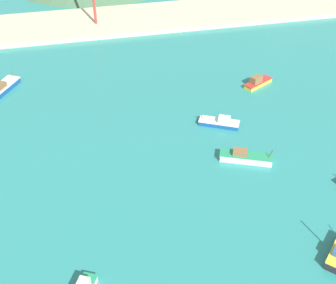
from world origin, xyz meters
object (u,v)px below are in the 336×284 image
object	(u,v)px
fishing_boat_2	(258,82)
fishing_boat_5	(220,122)
fishing_boat_6	(245,157)
fishing_boat_7	(0,89)

from	to	relation	value
fishing_boat_2	fishing_boat_5	world-z (taller)	fishing_boat_2
fishing_boat_6	fishing_boat_5	bearing A→B (deg)	94.76
fishing_boat_7	fishing_boat_6	bearing A→B (deg)	-37.91
fishing_boat_5	fishing_boat_6	bearing A→B (deg)	-85.24
fishing_boat_5	fishing_boat_2	bearing A→B (deg)	44.96
fishing_boat_5	fishing_boat_7	distance (m)	48.49
fishing_boat_2	fishing_boat_7	xyz separation A→B (m)	(-55.91, 9.62, 0.00)
fishing_boat_2	fishing_boat_7	world-z (taller)	fishing_boat_7
fishing_boat_5	fishing_boat_6	size ratio (longest dim) A/B	0.86
fishing_boat_7	fishing_boat_2	bearing A→B (deg)	-9.76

